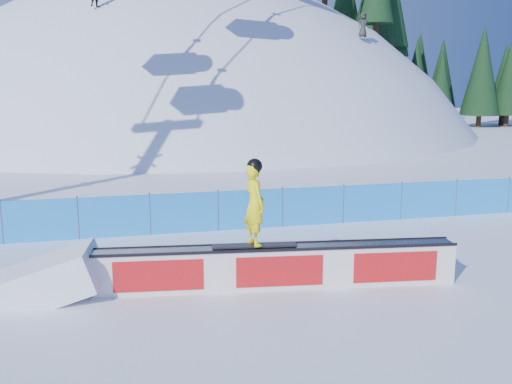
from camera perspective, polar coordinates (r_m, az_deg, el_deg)
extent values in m
plane|color=white|center=(13.94, 11.95, -7.60)|extent=(160.00, 160.00, 0.00)
sphere|color=white|center=(58.61, -7.26, -11.70)|extent=(64.00, 64.00, 64.00)
cylinder|color=#301E13|center=(58.23, 7.08, 17.36)|extent=(0.50, 0.50, 1.40)
cylinder|color=#301E13|center=(56.54, 8.15, 17.30)|extent=(0.50, 0.50, 1.40)
cylinder|color=#301E13|center=(60.47, 7.57, 16.34)|extent=(0.50, 0.50, 1.40)
cylinder|color=#301E13|center=(56.11, 14.39, 13.06)|extent=(0.50, 0.50, 1.40)
cone|color=black|center=(56.49, 14.61, 17.56)|extent=(3.38, 3.38, 7.69)
cylinder|color=#301E13|center=(59.57, 12.46, 13.47)|extent=(0.50, 0.50, 1.40)
cone|color=black|center=(59.89, 12.62, 17.18)|extent=(2.89, 2.89, 6.57)
cylinder|color=#301E13|center=(57.58, 16.50, 10.46)|extent=(0.50, 0.50, 1.40)
cone|color=black|center=(57.77, 16.75, 15.03)|extent=(3.52, 3.52, 8.00)
cylinder|color=#301E13|center=(58.46, 17.09, 9.42)|extent=(0.50, 0.50, 1.40)
cone|color=black|center=(58.56, 17.34, 13.84)|extent=(3.45, 3.45, 7.84)
cylinder|color=#301E13|center=(61.26, 18.38, 6.75)|extent=(0.50, 0.50, 1.40)
cone|color=black|center=(61.15, 18.64, 11.11)|extent=(3.58, 3.58, 8.14)
cylinder|color=#301E13|center=(63.82, 18.87, 6.86)|extent=(0.50, 0.50, 1.40)
cone|color=black|center=(63.72, 19.14, 11.27)|extent=(3.80, 3.80, 8.64)
cylinder|color=#301E13|center=(58.90, 21.55, 6.41)|extent=(0.50, 0.50, 1.40)
cone|color=black|center=(58.78, 21.83, 10.44)|extent=(3.12, 3.12, 7.10)
cylinder|color=#301E13|center=(61.20, 23.33, 6.42)|extent=(0.50, 0.50, 1.40)
cone|color=black|center=(61.09, 23.63, 10.33)|extent=(3.16, 3.16, 7.18)
cylinder|color=#301E13|center=(67.16, 21.72, 6.85)|extent=(0.50, 0.50, 1.40)
cone|color=black|center=(67.07, 22.05, 11.36)|extent=(4.14, 4.14, 9.40)
cylinder|color=#301E13|center=(69.18, 21.92, 6.93)|extent=(0.50, 0.50, 1.40)
cone|color=black|center=(69.08, 22.14, 10.01)|extent=(2.75, 2.75, 6.26)
cube|color=#1D8AEE|center=(17.79, 5.74, -1.40)|extent=(22.00, 0.03, 1.20)
cylinder|color=#434E79|center=(17.06, -24.10, -2.66)|extent=(0.05, 0.05, 1.30)
cylinder|color=#434E79|center=(16.81, -17.38, -2.39)|extent=(0.05, 0.05, 1.30)
cylinder|color=#434E79|center=(16.80, -10.56, -2.09)|extent=(0.05, 0.05, 1.30)
cylinder|color=#434E79|center=(17.02, -3.82, -1.76)|extent=(0.05, 0.05, 1.30)
cylinder|color=#434E79|center=(17.47, 2.65, -1.42)|extent=(0.05, 0.05, 1.30)
cylinder|color=#434E79|center=(18.14, 8.72, -1.08)|extent=(0.05, 0.05, 1.30)
cylinder|color=#434E79|center=(18.99, 14.30, -0.76)|extent=(0.05, 0.05, 1.30)
cylinder|color=#434E79|center=(20.00, 19.36, -0.46)|extent=(0.05, 0.05, 1.30)
cylinder|color=#434E79|center=(21.16, 23.90, -0.19)|extent=(0.05, 0.05, 1.30)
cube|color=white|center=(12.40, 2.20, -7.56)|extent=(7.80, 1.48, 0.88)
cube|color=gray|center=(12.27, 2.21, -5.53)|extent=(7.72, 1.49, 0.04)
cube|color=black|center=(12.02, 2.40, -5.83)|extent=(7.74, 1.02, 0.06)
cube|color=black|center=(12.51, 2.03, -5.16)|extent=(7.74, 1.02, 0.06)
cube|color=red|center=(12.17, 2.38, -7.93)|extent=(7.35, 0.96, 0.66)
cube|color=red|center=(12.64, 2.02, -7.20)|extent=(7.35, 0.96, 0.66)
cube|color=black|center=(12.19, -0.14, -5.36)|extent=(1.83, 0.55, 0.03)
imported|color=#FFF60E|center=(11.97, -0.14, -1.26)|extent=(0.54, 0.71, 1.74)
sphere|color=black|center=(11.83, -0.15, 2.60)|extent=(0.33, 0.33, 0.33)
imported|color=#2A2A2A|center=(42.15, 10.67, 16.09)|extent=(0.83, 0.56, 1.65)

